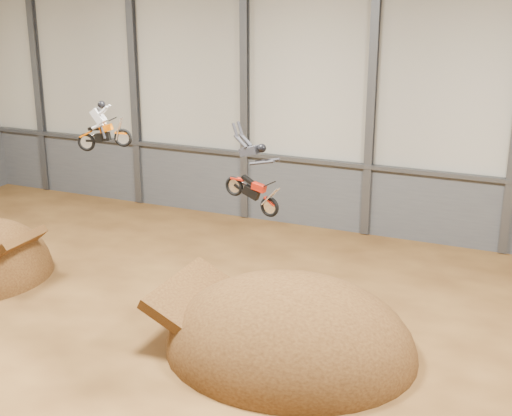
# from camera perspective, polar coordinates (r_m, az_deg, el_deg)

# --- Properties ---
(floor) EXTENTS (40.00, 40.00, 0.00)m
(floor) POSITION_cam_1_polar(r_m,az_deg,el_deg) (25.28, -7.90, -11.62)
(floor) COLOR #4D2F14
(floor) RESTS_ON ground
(back_wall) EXTENTS (40.00, 0.10, 14.00)m
(back_wall) POSITION_cam_1_polar(r_m,az_deg,el_deg) (36.03, 4.13, 9.28)
(back_wall) COLOR #B1AD9D
(back_wall) RESTS_ON ground
(lower_band_back) EXTENTS (39.80, 0.18, 3.50)m
(lower_band_back) POSITION_cam_1_polar(r_m,az_deg,el_deg) (37.09, 3.90, 1.21)
(lower_band_back) COLOR #4C4F53
(lower_band_back) RESTS_ON ground
(steel_rail) EXTENTS (39.80, 0.35, 0.20)m
(steel_rail) POSITION_cam_1_polar(r_m,az_deg,el_deg) (36.47, 3.88, 3.86)
(steel_rail) COLOR #47494F
(steel_rail) RESTS_ON lower_band_back
(steel_column_0) EXTENTS (0.40, 0.36, 13.90)m
(steel_column_0) POSITION_cam_1_polar(r_m,az_deg,el_deg) (44.22, -17.12, 10.15)
(steel_column_0) COLOR #47494F
(steel_column_0) RESTS_ON ground
(steel_column_1) EXTENTS (0.40, 0.36, 13.90)m
(steel_column_1) POSITION_cam_1_polar(r_m,az_deg,el_deg) (40.25, -9.72, 9.98)
(steel_column_1) COLOR #47494F
(steel_column_1) RESTS_ON ground
(steel_column_2) EXTENTS (0.40, 0.36, 13.90)m
(steel_column_2) POSITION_cam_1_polar(r_m,az_deg,el_deg) (37.07, -0.90, 9.57)
(steel_column_2) COLOR #47494F
(steel_column_2) RESTS_ON ground
(steel_column_3) EXTENTS (0.40, 0.36, 13.90)m
(steel_column_3) POSITION_cam_1_polar(r_m,az_deg,el_deg) (34.89, 9.25, 8.81)
(steel_column_3) COLOR #47494F
(steel_column_3) RESTS_ON ground
(landing_ramp) EXTENTS (8.89, 7.86, 5.13)m
(landing_ramp) POSITION_cam_1_polar(r_m,az_deg,el_deg) (25.40, 2.70, -11.30)
(landing_ramp) COLOR #3A210E
(landing_ramp) RESTS_ON ground
(fmx_rider_a) EXTENTS (2.57, 1.34, 2.27)m
(fmx_rider_a) POSITION_cam_1_polar(r_m,az_deg,el_deg) (27.33, -12.00, 6.66)
(fmx_rider_a) COLOR #F26601
(fmx_rider_b) EXTENTS (3.94, 1.53, 3.56)m
(fmx_rider_b) POSITION_cam_1_polar(r_m,az_deg,el_deg) (25.62, -0.58, 3.12)
(fmx_rider_b) COLOR #A91A0B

